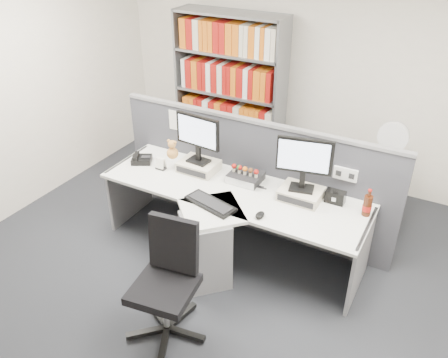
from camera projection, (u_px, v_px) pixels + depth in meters
The scene contains 21 objects.
ground at pixel (189, 299), 4.12m from camera, with size 5.50×5.50×0.00m, color #2F3138.
room_shell at pixel (179, 113), 3.20m from camera, with size 5.04×5.54×2.72m.
partition at pixel (252, 176), 4.73m from camera, with size 3.00×0.08×1.27m.
desk at pixel (221, 224), 4.33m from camera, with size 2.60×1.20×0.72m.
monitor_riser_left at pixel (199, 166), 4.66m from camera, with size 0.38×0.31×0.10m.
monitor_riser_right at pixel (301, 194), 4.20m from camera, with size 0.38×0.31×0.10m.
monitor_left at pixel (198, 135), 4.48m from camera, with size 0.49×0.17×0.50m.
monitor_right at pixel (304, 160), 4.02m from camera, with size 0.49×0.20×0.51m.
desktop_pc at pixel (245, 177), 4.48m from camera, with size 0.31×0.28×0.08m.
figurines at pixel (244, 169), 4.43m from camera, with size 0.29×0.05×0.09m.
keyboard at pixel (210, 203), 4.13m from camera, with size 0.52×0.30×0.03m.
mouse at pixel (260, 215), 3.96m from camera, with size 0.07×0.11×0.04m, color black.
desk_phone at pixel (141, 159), 4.82m from camera, with size 0.26×0.26×0.09m.
desk_calendar at pixel (161, 164), 4.68m from camera, with size 0.10×0.08×0.12m.
plush_toy at pixel (172, 151), 4.65m from camera, with size 0.12×0.12×0.21m.
speaker at pixel (335, 197), 4.14m from camera, with size 0.18×0.10×0.12m, color black.
cola_bottle at pixel (367, 206), 3.95m from camera, with size 0.08×0.08×0.26m.
shelving_unit at pixel (230, 95), 5.84m from camera, with size 1.41×0.40×2.00m.
filing_cabinet at pixel (381, 196), 4.95m from camera, with size 0.45×0.61×0.70m.
desk_fan at pixel (393, 140), 4.60m from camera, with size 0.30×0.18×0.52m.
office_chair at pixel (168, 278), 3.59m from camera, with size 0.65×0.65×0.99m.
Camera 1 is at (1.71, -2.48, 3.02)m, focal length 36.73 mm.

